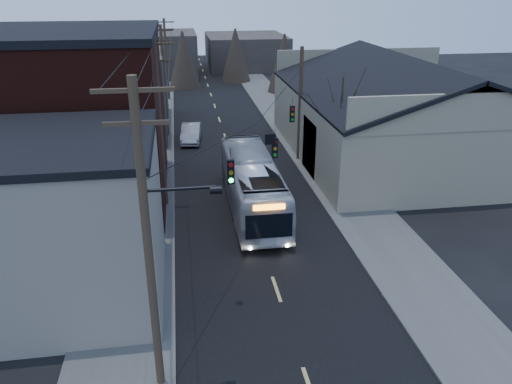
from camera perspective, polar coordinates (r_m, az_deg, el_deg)
road_surface at (r=42.67m, az=-3.29°, el=5.55°), size 9.00×110.00×0.02m
sidewalk_left at (r=42.57m, az=-12.06°, el=5.11°), size 4.00×110.00×0.12m
sidewalk_right at (r=43.72m, az=5.26°, el=5.99°), size 4.00×110.00×0.12m
building_clapboard at (r=22.25m, az=-21.47°, el=-3.35°), size 8.00×8.00×7.00m
building_brick at (r=32.12m, az=-19.82°, el=7.63°), size 10.00×12.00×10.00m
building_left_far at (r=47.80m, az=-15.76°, el=10.97°), size 9.00×14.00×7.00m
warehouse at (r=40.58m, az=16.13°, el=7.72°), size 16.16×20.60×7.73m
building_far_left at (r=76.20m, az=-10.74°, el=15.25°), size 10.00×12.00×6.00m
building_far_right at (r=81.91m, az=-1.18°, el=15.79°), size 12.00×14.00×5.00m
bare_tree at (r=33.51m, az=9.53°, el=6.79°), size 0.40×0.40×7.20m
utility_lines at (r=35.56m, az=-7.58°, el=10.10°), size 11.24×45.28×10.50m
bus at (r=29.70m, az=-0.43°, el=0.94°), size 2.75×11.63×3.24m
parked_car at (r=43.38m, az=-7.43°, el=6.69°), size 1.99×4.59×1.47m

